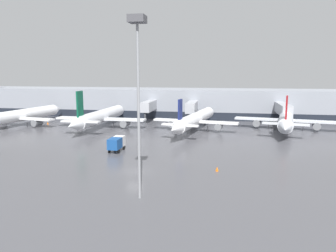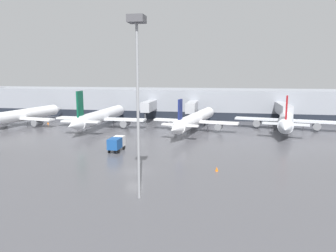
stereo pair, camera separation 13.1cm
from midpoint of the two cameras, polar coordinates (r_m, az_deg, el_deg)
ground_plane at (r=48.96m, az=-5.94°, el=-7.87°), size 320.00×320.00×0.00m
terminal_building at (r=107.99m, az=3.11°, el=4.07°), size 160.00×29.94×9.00m
parked_jet_1 at (r=80.65m, az=4.69°, el=1.20°), size 21.24×35.04×8.87m
parked_jet_2 at (r=97.76m, az=-24.65°, el=1.60°), size 21.96×36.35×8.64m
parked_jet_3 at (r=88.04m, az=19.85°, el=1.33°), size 25.58×38.73×9.50m
parked_jet_4 at (r=87.63m, az=-11.74°, el=1.60°), size 24.19×34.81×10.26m
service_truck_1 at (r=61.01m, az=-9.03°, el=-2.91°), size 2.10×4.71×2.59m
traffic_cone_0 at (r=97.96m, az=-20.24°, el=0.50°), size 0.47×0.47×0.64m
traffic_cone_2 at (r=49.28m, az=8.46°, el=-7.40°), size 0.47×0.47×0.68m
apron_light_mast_5 at (r=36.38m, az=-5.40°, el=11.60°), size 1.80×1.80×20.46m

